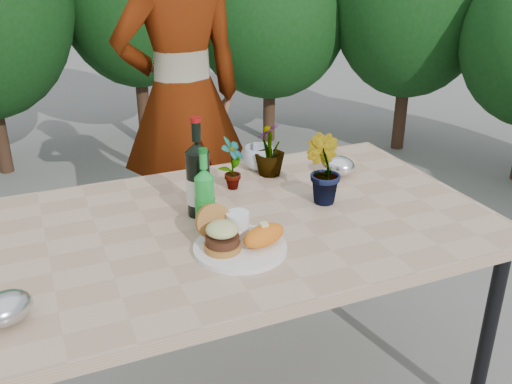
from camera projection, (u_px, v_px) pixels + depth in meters
name	position (u px, v px, depth m)	size (l,w,h in m)	color
patio_table	(247.00, 234.00, 1.91)	(1.60, 1.00, 0.75)	tan
shrub_hedge	(146.00, 30.00, 3.21)	(6.83, 4.99, 2.10)	#382316
dinner_plate	(240.00, 248.00, 1.69)	(0.28, 0.28, 0.01)	white
burger_stack	(220.00, 233.00, 1.67)	(0.11, 0.16, 0.11)	#B7722D
sweet_potato	(264.00, 235.00, 1.69)	(0.15, 0.08, 0.06)	orange
grilled_veg	(234.00, 228.00, 1.77)	(0.08, 0.05, 0.03)	olive
wine_bottle	(198.00, 180.00, 1.87)	(0.08, 0.08, 0.34)	black
sparkling_water	(205.00, 199.00, 1.79)	(0.06, 0.06, 0.27)	green
plastic_cup	(238.00, 227.00, 1.73)	(0.07, 0.07, 0.10)	white
seedling_left	(232.00, 164.00, 2.07)	(0.10, 0.07, 0.20)	#26541C
seedling_mid	(323.00, 170.00, 1.96)	(0.13, 0.11, 0.24)	#23571D
seedling_right	(270.00, 149.00, 2.20)	(0.12, 0.12, 0.21)	#265B1F
blue_bowl	(259.00, 158.00, 2.27)	(0.12, 0.12, 0.10)	silver
foil_packet_left	(6.00, 308.00, 1.37)	(0.13, 0.11, 0.08)	#B8BAC0
foil_packet_right	(338.00, 166.00, 2.22)	(0.13, 0.11, 0.08)	silver
person	(182.00, 98.00, 2.76)	(0.65, 0.43, 1.78)	#976B4B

